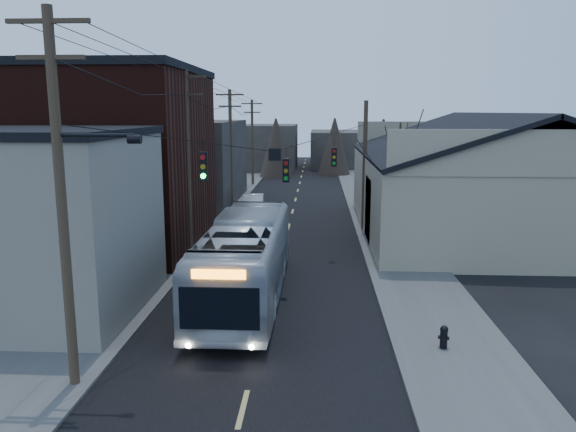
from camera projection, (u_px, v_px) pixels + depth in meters
The scene contains 14 objects.
road_surface at pixel (291, 216), 42.44m from camera, with size 9.00×110.00×0.02m, color black.
sidewalk_left at pixel (206, 215), 42.76m from camera, with size 4.00×110.00×0.12m, color #474744.
sidewalk_right at pixel (378, 216), 42.10m from camera, with size 4.00×110.00×0.12m, color #474744.
building_clapboard at pixel (34, 225), 21.65m from camera, with size 8.00×8.00×7.00m, color gray.
building_brick at pixel (110, 161), 32.22m from camera, with size 10.00×12.00×10.00m, color black.
building_left_far at pixel (184, 162), 48.17m from camera, with size 9.00×14.00×7.00m, color #2F2B26.
warehouse at pixel (488, 191), 36.37m from camera, with size 16.16×20.60×7.73m.
building_far_left at pixel (259, 147), 76.55m from camera, with size 10.00×12.00×6.00m, color #2F2B26.
building_far_right at pixel (353, 149), 80.88m from camera, with size 12.00×14.00×5.00m, color #2F2B26.
bare_tree at pixel (398, 187), 31.63m from camera, with size 0.40×0.40×7.20m, color black.
utility_lines at pixel (239, 157), 35.94m from camera, with size 11.24×45.28×10.50m.
bus at pixel (245, 259), 23.47m from camera, with size 2.92×12.48×3.48m, color #A9AFB5.
parked_car at pixel (253, 204), 43.25m from camera, with size 1.58×4.52×1.49m, color #ADAEB4.
fire_hydrant at pixel (444, 336), 18.47m from camera, with size 0.38×0.27×0.78m.
Camera 1 is at (1.93, -11.67, 7.83)m, focal length 35.00 mm.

